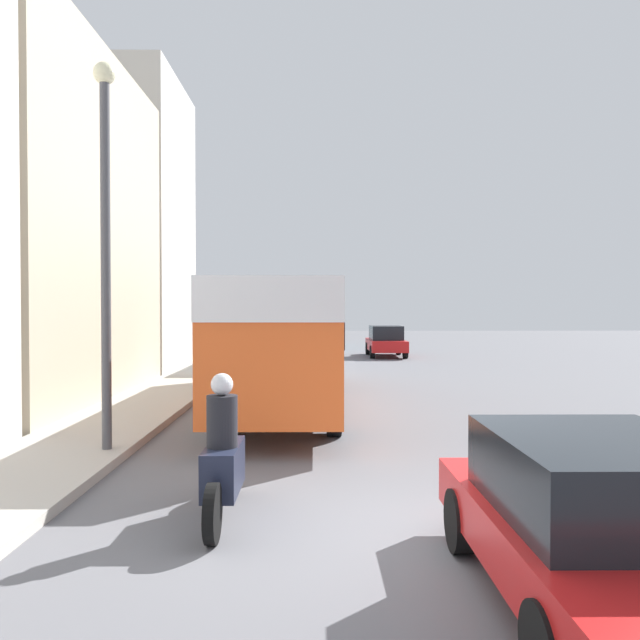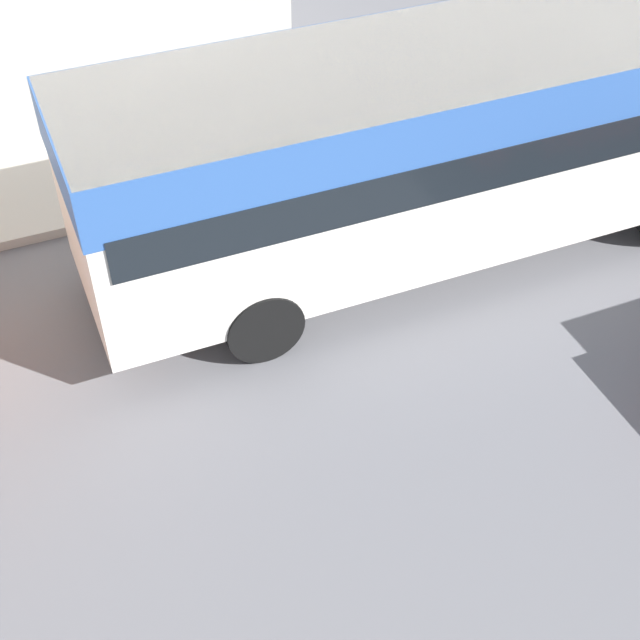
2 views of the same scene
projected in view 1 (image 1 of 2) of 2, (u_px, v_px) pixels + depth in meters
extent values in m
plane|color=slate|center=(398.00, 536.00, 6.78)|extent=(120.00, 120.00, 0.00)
cube|color=#BCAD93|center=(7.00, 228.00, 16.34)|extent=(5.59, 9.76, 9.16)
cube|color=beige|center=(109.00, 227.00, 24.57)|extent=(5.63, 6.18, 11.36)
cube|color=#EA5B23|center=(285.00, 337.00, 15.50)|extent=(2.42, 11.16, 2.51)
cube|color=white|center=(285.00, 302.00, 15.49)|extent=(2.44, 11.22, 0.75)
cube|color=black|center=(285.00, 325.00, 15.50)|extent=(2.46, 10.72, 0.55)
cylinder|color=black|center=(254.00, 373.00, 18.98)|extent=(0.28, 1.00, 1.00)
cylinder|color=black|center=(327.00, 373.00, 19.00)|extent=(0.28, 1.00, 1.00)
cylinder|color=black|center=(219.00, 410.00, 12.06)|extent=(0.28, 1.00, 1.00)
cylinder|color=black|center=(334.00, 410.00, 12.08)|extent=(0.28, 1.00, 1.00)
cube|color=silver|center=(296.00, 324.00, 28.30)|extent=(2.56, 9.95, 2.52)
cube|color=#2D569E|center=(296.00, 304.00, 28.29)|extent=(2.58, 10.00, 0.75)
cube|color=black|center=(296.00, 317.00, 28.30)|extent=(2.61, 9.55, 0.55)
cylinder|color=black|center=(274.00, 347.00, 31.40)|extent=(0.28, 1.00, 1.00)
cylinder|color=black|center=(321.00, 347.00, 31.42)|extent=(0.28, 1.00, 1.00)
cylinder|color=black|center=(265.00, 357.00, 25.23)|extent=(0.28, 1.00, 1.00)
cylinder|color=black|center=(323.00, 357.00, 25.26)|extent=(0.28, 1.00, 1.00)
cube|color=teal|center=(299.00, 320.00, 39.68)|extent=(2.52, 9.77, 2.38)
cube|color=white|center=(299.00, 307.00, 39.66)|extent=(2.55, 9.81, 0.71)
cube|color=black|center=(299.00, 315.00, 39.67)|extent=(2.57, 9.37, 0.52)
cylinder|color=black|center=(283.00, 337.00, 42.72)|extent=(0.28, 1.00, 1.00)
cylinder|color=black|center=(317.00, 337.00, 42.74)|extent=(0.28, 1.00, 1.00)
cylinder|color=black|center=(278.00, 341.00, 36.66)|extent=(0.28, 1.00, 1.00)
cylinder|color=black|center=(317.00, 341.00, 36.68)|extent=(0.28, 1.00, 1.00)
cube|color=#1E2338|center=(224.00, 468.00, 7.35)|extent=(0.38, 1.10, 0.55)
cylinder|color=black|center=(232.00, 473.00, 8.16)|extent=(0.10, 0.64, 0.64)
cylinder|color=black|center=(213.00, 514.00, 6.56)|extent=(0.12, 0.64, 0.64)
cylinder|color=black|center=(222.00, 421.00, 7.24)|extent=(0.36, 0.36, 0.60)
sphere|color=silver|center=(222.00, 384.00, 7.23)|extent=(0.26, 0.26, 0.26)
cube|color=red|center=(386.00, 345.00, 31.63)|extent=(1.76, 4.01, 0.54)
cube|color=black|center=(386.00, 333.00, 31.62)|extent=(1.55, 2.20, 0.70)
cylinder|color=black|center=(368.00, 349.00, 32.87)|extent=(0.22, 0.64, 0.64)
cylinder|color=black|center=(398.00, 349.00, 32.89)|extent=(0.22, 0.64, 0.64)
cylinder|color=black|center=(372.00, 352.00, 30.39)|extent=(0.22, 0.64, 0.64)
cylinder|color=black|center=(405.00, 352.00, 30.40)|extent=(0.22, 0.64, 0.64)
cube|color=red|center=(601.00, 543.00, 5.12)|extent=(1.89, 3.92, 0.47)
cube|color=black|center=(601.00, 476.00, 5.11)|extent=(1.66, 2.15, 0.64)
cylinder|color=black|center=(630.00, 520.00, 6.35)|extent=(0.22, 0.64, 0.64)
cylinder|color=black|center=(461.00, 521.00, 6.33)|extent=(0.22, 0.64, 0.64)
cylinder|color=#232838|center=(267.00, 335.00, 44.89)|extent=(0.32, 0.32, 0.76)
cylinder|color=#33477F|center=(267.00, 325.00, 44.88)|extent=(0.40, 0.40, 0.63)
sphere|color=tan|center=(267.00, 319.00, 44.87)|extent=(0.21, 0.21, 0.21)
cylinder|color=#47474C|center=(106.00, 267.00, 10.25)|extent=(0.16, 0.16, 6.03)
sphere|color=beige|center=(104.00, 73.00, 10.19)|extent=(0.36, 0.36, 0.36)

